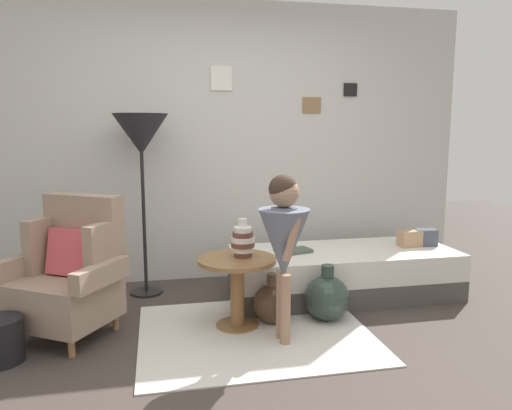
{
  "coord_description": "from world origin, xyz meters",
  "views": [
    {
      "loc": [
        -0.6,
        -2.67,
        1.43
      ],
      "look_at": [
        0.15,
        0.95,
        0.85
      ],
      "focal_mm": 34.08,
      "sensor_mm": 36.0,
      "label": 1
    }
  ],
  "objects": [
    {
      "name": "magazine_basket",
      "position": [
        -1.58,
        0.42,
        0.14
      ],
      "size": [
        0.28,
        0.28,
        0.28
      ],
      "primitive_type": "cylinder",
      "color": "black",
      "rests_on": "ground"
    },
    {
      "name": "pillow_head",
      "position": [
        1.74,
        1.17,
        0.47
      ],
      "size": [
        0.2,
        0.14,
        0.15
      ],
      "primitive_type": "cube",
      "rotation": [
        0.0,
        0.0,
        -0.12
      ],
      "color": "#474C56",
      "rests_on": "daybed"
    },
    {
      "name": "book_on_daybed",
      "position": [
        0.55,
        1.17,
        0.42
      ],
      "size": [
        0.25,
        0.21,
        0.03
      ],
      "primitive_type": "cube",
      "rotation": [
        0.0,
        0.0,
        0.26
      ],
      "color": "#495846",
      "rests_on": "daybed"
    },
    {
      "name": "armchair",
      "position": [
        -1.2,
        0.78,
        0.44
      ],
      "size": [
        0.9,
        0.85,
        0.97
      ],
      "color": "#9E7042",
      "rests_on": "ground"
    },
    {
      "name": "rug",
      "position": [
        0.05,
        0.51,
        0.01
      ],
      "size": [
        1.6,
        1.34,
        0.01
      ],
      "primitive_type": "cube",
      "color": "silver",
      "rests_on": "ground"
    },
    {
      "name": "demijohn_far",
      "position": [
        0.63,
        0.65,
        0.17
      ],
      "size": [
        0.34,
        0.34,
        0.43
      ],
      "color": "#2D3D33",
      "rests_on": "ground"
    },
    {
      "name": "side_table",
      "position": [
        -0.05,
        0.66,
        0.37
      ],
      "size": [
        0.57,
        0.57,
        0.52
      ],
      "color": "olive",
      "rests_on": "ground"
    },
    {
      "name": "pillow_mid",
      "position": [
        1.58,
        1.16,
        0.47
      ],
      "size": [
        0.2,
        0.13,
        0.14
      ],
      "primitive_type": "cube",
      "rotation": [
        0.0,
        0.0,
        0.07
      ],
      "color": "tan",
      "rests_on": "daybed"
    },
    {
      "name": "gallery_wall",
      "position": [
        0.0,
        1.95,
        1.3
      ],
      "size": [
        4.8,
        0.12,
        2.6
      ],
      "color": "beige",
      "rests_on": "ground"
    },
    {
      "name": "daybed",
      "position": [
        0.97,
        1.16,
        0.2
      ],
      "size": [
        1.9,
        0.81,
        0.4
      ],
      "color": "#4C4742",
      "rests_on": "ground"
    },
    {
      "name": "vase_striped",
      "position": [
        0.0,
        0.69,
        0.63
      ],
      "size": [
        0.17,
        0.17,
        0.28
      ],
      "color": "brown",
      "rests_on": "side_table"
    },
    {
      "name": "person_child",
      "position": [
        0.21,
        0.35,
        0.73
      ],
      "size": [
        0.34,
        0.34,
        1.14
      ],
      "color": "#A37A60",
      "rests_on": "ground"
    },
    {
      "name": "ground_plane",
      "position": [
        0.0,
        0.0,
        0.0
      ],
      "size": [
        12.0,
        12.0,
        0.0
      ],
      "primitive_type": "plane",
      "color": "#423833"
    },
    {
      "name": "floor_lamp",
      "position": [
        -0.71,
        1.55,
        1.35
      ],
      "size": [
        0.46,
        0.46,
        1.56
      ],
      "color": "black",
      "rests_on": "ground"
    },
    {
      "name": "demijohn_near",
      "position": [
        0.22,
        0.68,
        0.15
      ],
      "size": [
        0.29,
        0.29,
        0.38
      ],
      "color": "#473323",
      "rests_on": "ground"
    }
  ]
}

